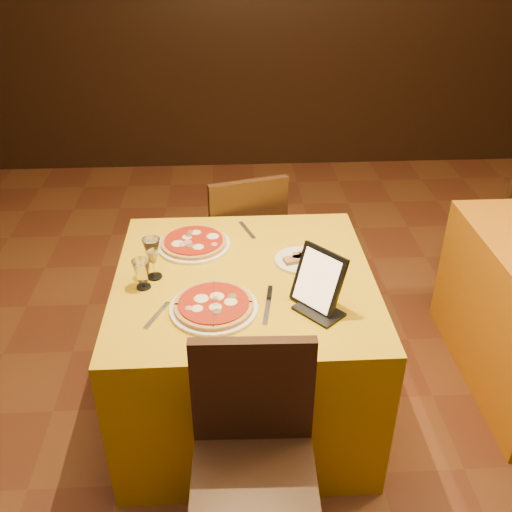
{
  "coord_description": "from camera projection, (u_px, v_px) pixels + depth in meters",
  "views": [
    {
      "loc": [
        -0.25,
        -1.58,
        2.09
      ],
      "look_at": [
        -0.14,
        0.43,
        0.86
      ],
      "focal_mm": 40.0,
      "sensor_mm": 36.0,
      "label": 1
    }
  ],
  "objects": [
    {
      "name": "tablet",
      "position": [
        318.0,
        280.0,
        2.19
      ],
      "size": [
        0.21,
        0.22,
        0.24
      ],
      "primitive_type": "cube",
      "rotation": [
        -0.35,
        0.0,
        -0.85
      ],
      "color": "black",
      "rests_on": "main_table"
    },
    {
      "name": "fork_far",
      "position": [
        247.0,
        230.0,
        2.76
      ],
      "size": [
        0.08,
        0.18,
        0.01
      ],
      "primitive_type": "cube",
      "rotation": [
        0.0,
        0.0,
        1.91
      ],
      "color": "silver",
      "rests_on": "main_table"
    },
    {
      "name": "knife",
      "position": [
        268.0,
        306.0,
        2.24
      ],
      "size": [
        0.06,
        0.24,
        0.01
      ],
      "primitive_type": "cube",
      "rotation": [
        0.0,
        0.0,
        1.41
      ],
      "color": "silver",
      "rests_on": "main_table"
    },
    {
      "name": "wall_back",
      "position": [
        252.0,
        5.0,
        4.69
      ],
      "size": [
        6.0,
        0.01,
        2.8
      ],
      "primitive_type": "cube",
      "color": "black",
      "rests_on": "floor"
    },
    {
      "name": "water_glass",
      "position": [
        142.0,
        274.0,
        2.32
      ],
      "size": [
        0.09,
        0.09,
        0.13
      ],
      "primitive_type": null,
      "rotation": [
        0.0,
        0.0,
        0.37
      ],
      "color": "silver",
      "rests_on": "main_table"
    },
    {
      "name": "pizza_far",
      "position": [
        194.0,
        243.0,
        2.63
      ],
      "size": [
        0.34,
        0.34,
        0.03
      ],
      "rotation": [
        0.0,
        0.0,
        -0.06
      ],
      "color": "white",
      "rests_on": "main_table"
    },
    {
      "name": "main_table",
      "position": [
        245.0,
        344.0,
        2.62
      ],
      "size": [
        1.1,
        1.1,
        0.75
      ],
      "primitive_type": "cube",
      "color": "gold",
      "rests_on": "floor"
    },
    {
      "name": "cutlet_dish",
      "position": [
        300.0,
        259.0,
        2.52
      ],
      "size": [
        0.22,
        0.22,
        0.03
      ],
      "rotation": [
        0.0,
        0.0,
        0.07
      ],
      "color": "white",
      "rests_on": "main_table"
    },
    {
      "name": "floor",
      "position": [
        293.0,
        478.0,
        2.45
      ],
      "size": [
        6.0,
        7.0,
        0.01
      ],
      "primitive_type": "cube",
      "color": "#5E2D19",
      "rests_on": "ground"
    },
    {
      "name": "fork_near",
      "position": [
        157.0,
        315.0,
        2.19
      ],
      "size": [
        0.09,
        0.17,
        0.01
      ],
      "primitive_type": "cube",
      "rotation": [
        0.0,
        0.0,
        1.15
      ],
      "color": "#A7A7AE",
      "rests_on": "main_table"
    },
    {
      "name": "pizza_near",
      "position": [
        214.0,
        306.0,
        2.22
      ],
      "size": [
        0.35,
        0.35,
        0.03
      ],
      "rotation": [
        0.0,
        0.0,
        -0.05
      ],
      "color": "white",
      "rests_on": "main_table"
    },
    {
      "name": "chair_main_near",
      "position": [
        254.0,
        483.0,
        1.9
      ],
      "size": [
        0.42,
        0.42,
        0.91
      ],
      "primitive_type": null,
      "rotation": [
        0.0,
        0.0,
        -0.03
      ],
      "color": "black",
      "rests_on": "floor"
    },
    {
      "name": "chair_main_far",
      "position": [
        239.0,
        241.0,
        3.27
      ],
      "size": [
        0.52,
        0.52,
        0.91
      ],
      "primitive_type": null,
      "rotation": [
        0.0,
        0.0,
        3.39
      ],
      "color": "black",
      "rests_on": "floor"
    },
    {
      "name": "wine_glass",
      "position": [
        153.0,
        258.0,
        2.37
      ],
      "size": [
        0.09,
        0.09,
        0.19
      ],
      "primitive_type": null,
      "rotation": [
        0.0,
        0.0,
        0.08
      ],
      "color": "#E2C980",
      "rests_on": "main_table"
    }
  ]
}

